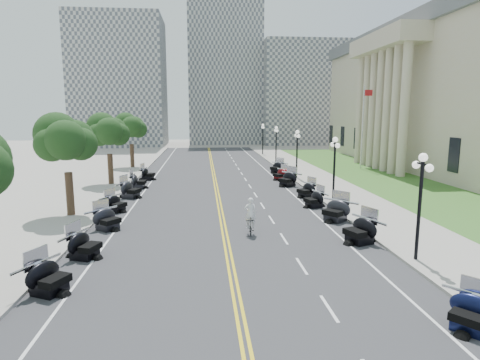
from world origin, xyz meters
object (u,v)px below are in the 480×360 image
object	(u,v)px
flagpole	(363,128)
bicycle	(250,226)
civic_building	(475,96)
cyclist_rider	(250,203)

from	to	relation	value
flagpole	bicycle	xyz separation A→B (m)	(-16.55, -24.96, -4.52)
civic_building	cyclist_rider	bearing A→B (deg)	-140.75
civic_building	flagpole	bearing A→B (deg)	180.00
flagpole	cyclist_rider	distance (m)	30.11
bicycle	flagpole	bearing A→B (deg)	63.28
flagpole	bicycle	distance (m)	30.29
cyclist_rider	civic_building	bearing A→B (deg)	-140.75
flagpole	cyclist_rider	xyz separation A→B (m)	(-16.55, -24.96, -3.15)
flagpole	bicycle	bearing A→B (deg)	-123.54
flagpole	bicycle	world-z (taller)	flagpole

